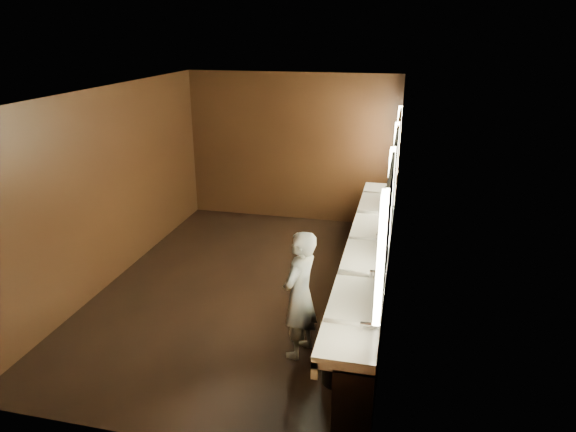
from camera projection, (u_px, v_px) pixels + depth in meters
The scene contains 10 objects.
floor at pixel (246, 287), 7.47m from camera, with size 6.00×6.00×0.00m, color black.
ceiling at pixel (240, 91), 6.50m from camera, with size 4.00×6.00×0.02m, color #2D2D2B.
wall_back at pixel (292, 148), 9.73m from camera, with size 4.00×0.02×2.80m, color black.
wall_front at pixel (133, 304), 4.24m from camera, with size 4.00×0.02×2.80m, color black.
wall_left at pixel (111, 186), 7.41m from camera, with size 0.02×6.00×2.80m, color black.
wall_right at pixel (393, 206), 6.56m from camera, with size 0.02×6.00×2.80m, color black.
sink_counter at pixel (372, 269), 6.92m from camera, with size 0.55×5.40×1.01m.
mirror_band at pixel (393, 180), 6.44m from camera, with size 0.06×5.03×1.15m.
person at pixel (300, 295), 5.71m from camera, with size 0.55×0.36×1.51m, color #84A2C4.
trash_bin at pixel (337, 362), 5.40m from camera, with size 0.32×0.32×0.50m, color black.
Camera 1 is at (2.09, -6.34, 3.56)m, focal length 32.00 mm.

